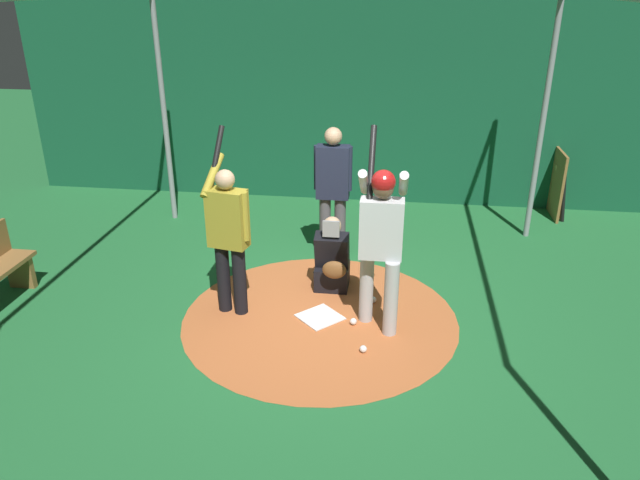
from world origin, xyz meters
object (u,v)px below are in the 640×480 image
object	(u,v)px
baseball_0	(353,321)
visitor	(228,232)
catcher	(332,261)
home_plate	(320,317)
baseball_2	(363,349)
bat_rack	(555,183)
batter	(381,235)
umpire	(333,187)
baseball_1	(373,300)

from	to	relation	value
baseball_0	visitor	bearing A→B (deg)	-95.50
catcher	home_plate	bearing A→B (deg)	-4.17
baseball_2	bat_rack	bearing A→B (deg)	147.96
home_plate	batter	bearing A→B (deg)	83.20
catcher	umpire	bearing A→B (deg)	-173.47
bat_rack	baseball_1	bearing A→B (deg)	-38.74
umpire	baseball_0	bearing A→B (deg)	14.35
home_plate	umpire	xyz separation A→B (m)	(-1.57, -0.05, 1.00)
home_plate	baseball_0	world-z (taller)	baseball_0
baseball_2	catcher	bearing A→B (deg)	-160.30
batter	baseball_1	distance (m)	1.15
baseball_1	batter	bearing A→B (deg)	7.64
home_plate	baseball_2	xyz separation A→B (m)	(0.61, 0.52, 0.03)
home_plate	bat_rack	xyz separation A→B (m)	(-3.79, 3.28, 0.48)
catcher	umpire	size ratio (longest dim) A/B	0.53
umpire	catcher	bearing A→B (deg)	6.53
visitor	home_plate	bearing A→B (deg)	99.22
baseball_1	visitor	bearing A→B (deg)	-76.44
baseball_2	umpire	bearing A→B (deg)	-165.33
batter	visitor	world-z (taller)	batter
home_plate	baseball_0	distance (m)	0.39
home_plate	baseball_2	world-z (taller)	baseball_2
umpire	baseball_0	size ratio (longest dim) A/B	24.16
umpire	baseball_2	size ratio (longest dim) A/B	24.16
visitor	baseball_1	size ratio (longest dim) A/B	27.57
catcher	umpire	world-z (taller)	umpire
home_plate	bat_rack	size ratio (longest dim) A/B	0.40
home_plate	visitor	bearing A→B (deg)	-92.06
visitor	baseball_2	distance (m)	1.90
home_plate	baseball_2	bearing A→B (deg)	40.75
bat_rack	baseball_2	distance (m)	5.21
umpire	bat_rack	distance (m)	4.03
umpire	home_plate	bearing A→B (deg)	1.71
catcher	bat_rack	bearing A→B (deg)	133.69
bat_rack	baseball_2	xyz separation A→B (m)	(4.40, -2.75, -0.45)
umpire	baseball_1	xyz separation A→B (m)	(1.16, 0.62, -0.97)
baseball_0	baseball_1	xyz separation A→B (m)	(-0.51, 0.19, 0.00)
catcher	visitor	world-z (taller)	visitor
umpire	visitor	world-z (taller)	visitor
home_plate	catcher	size ratio (longest dim) A/B	0.45
bat_rack	baseball_2	size ratio (longest dim) A/B	14.32
catcher	baseball_0	world-z (taller)	catcher
baseball_0	umpire	bearing A→B (deg)	-165.65
umpire	baseball_2	world-z (taller)	umpire
bat_rack	baseball_0	size ratio (longest dim) A/B	14.32
home_plate	visitor	xyz separation A→B (m)	(-0.04, -1.00, 0.96)
home_plate	batter	xyz separation A→B (m)	(0.08, 0.64, 1.06)
visitor	baseball_2	xyz separation A→B (m)	(0.64, 1.53, -0.93)
visitor	bat_rack	bearing A→B (deg)	142.55
catcher	visitor	xyz separation A→B (m)	(0.67, -1.05, 0.60)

